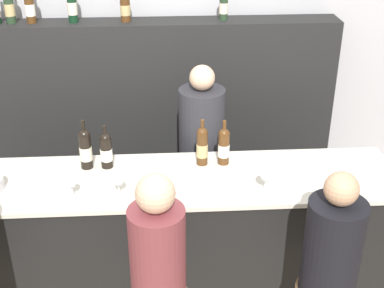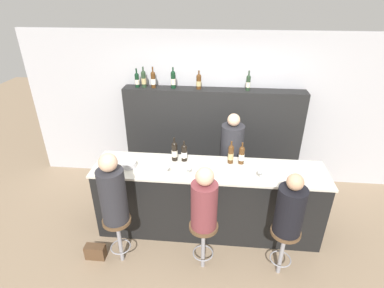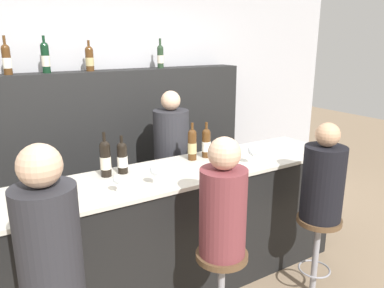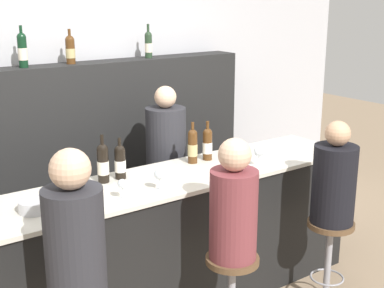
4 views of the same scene
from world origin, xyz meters
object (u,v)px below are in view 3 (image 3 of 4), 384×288
Objects in this scene: wine_bottle_counter_0 at (105,158)px; metal_bowl at (30,199)px; wine_bottle_backbar_2 at (7,59)px; bar_stool_middle at (221,273)px; wine_bottle_counter_3 at (206,143)px; guest_seated_middle at (223,204)px; wine_bottle_counter_2 at (192,144)px; wine_glass_2 at (253,151)px; bar_stool_right at (318,236)px; bartender at (172,177)px; guest_seated_right at (323,179)px; wine_glass_1 at (155,171)px; wine_glass_0 at (117,180)px; wine_bottle_backbar_5 at (160,56)px; wine_bottle_backbar_4 at (90,58)px; wine_bottle_backbar_3 at (45,57)px; wine_bottle_counter_1 at (122,157)px; guest_seated_left at (49,243)px.

metal_bowl is at bearing -157.95° from wine_bottle_counter_0.
wine_bottle_counter_0 reaches higher than metal_bowl.
wine_bottle_backbar_2 is 2.51m from bar_stool_middle.
wine_bottle_counter_3 is 0.40× the size of guest_seated_middle.
guest_seated_middle is (-0.45, -0.86, -0.14)m from wine_bottle_counter_3.
wine_bottle_counter_2 is 1.76m from wine_bottle_backbar_2.
wine_glass_2 is 0.85m from bar_stool_right.
bartender is at bearing 85.95° from wine_bottle_counter_2.
wine_glass_1 is at bearing 156.82° from guest_seated_right.
wine_bottle_backbar_2 is at bearing 107.11° from wine_glass_0.
wine_bottle_backbar_5 reaches higher than bartender.
wine_bottle_counter_0 is 1.27m from wine_bottle_backbar_4.
wine_bottle_counter_3 is 1.51m from metal_bowl.
bartender is at bearing 28.39° from wine_bottle_counter_0.
wine_glass_1 is 0.21× the size of bar_stool_right.
guest_seated_middle reaches higher than bar_stool_middle.
wine_bottle_backbar_2 is 1.82m from bartender.
wine_bottle_backbar_3 is 0.48× the size of bar_stool_right.
wine_bottle_backbar_2 is 2.24× the size of wine_glass_1.
wine_bottle_counter_3 is at bearing 62.60° from guest_seated_middle.
wine_bottle_backbar_4 is at bearing 57.06° from metal_bowl.
bar_stool_right is (1.27, -0.86, -0.63)m from wine_bottle_counter_1.
wine_bottle_backbar_3 is 1.14× the size of wine_bottle_backbar_4.
wine_bottle_backbar_5 is 1.75m from wine_glass_1.
guest_seated_middle is 0.95m from guest_seated_right.
bar_stool_middle is 0.95m from bar_stool_right.
wine_bottle_backbar_5 reaches higher than wine_bottle_counter_0.
wine_bottle_counter_2 is 0.62m from bartender.
wine_bottle_counter_1 is at bearing -147.02° from bartender.
wine_bottle_backbar_5 reaches higher than wine_bottle_counter_2.
guest_seated_middle is (0.00, 0.00, 0.50)m from bar_stool_middle.
bar_stool_middle and bar_stool_right have the same top height.
wine_glass_1 is at bearing 180.00° from wine_glass_2.
wine_bottle_counter_3 is 0.42m from wine_glass_2.
guest_seated_middle is at bearing -65.62° from wine_glass_1.
wine_bottle_backbar_4 is 2.22m from guest_seated_left.
bartender is (1.38, 0.66, -0.35)m from metal_bowl.
wine_bottle_backbar_3 is 2.17m from guest_seated_middle.
wine_bottle_backbar_3 is at bearing 77.14° from guest_seated_left.
wine_bottle_counter_2 is at bearing -0.00° from wine_bottle_counter_1.
wine_bottle_backbar_3 is 2.13× the size of wine_glass_2.
wine_bottle_counter_3 is 0.98m from guest_seated_middle.
wine_bottle_backbar_3 is at bearing 108.00° from bar_stool_middle.
metal_bowl is 1.57m from bartender.
bar_stool_right is at bearing -53.39° from wine_bottle_counter_2.
guest_seated_middle is at bearing 0.00° from guest_seated_left.
guest_seated_left is at bearing -136.98° from bartender.
guest_seated_right is 1.46m from bartender.
wine_bottle_counter_2 is 1.09m from guest_seated_right.
wine_glass_0 is at bearing -97.16° from wine_bottle_counter_0.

